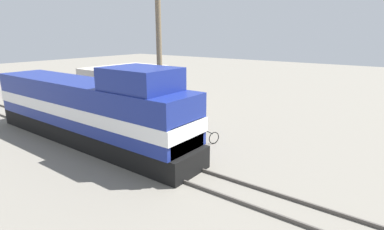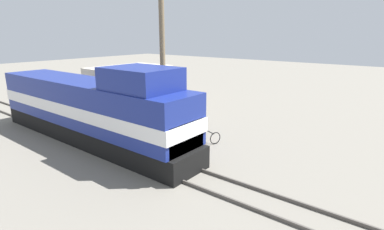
{
  "view_description": "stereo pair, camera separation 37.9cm",
  "coord_description": "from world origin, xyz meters",
  "px_view_note": "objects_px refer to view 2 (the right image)",
  "views": [
    {
      "loc": [
        -10.13,
        -13.45,
        6.41
      ],
      "look_at": [
        1.2,
        -5.0,
        2.56
      ],
      "focal_mm": 28.0,
      "sensor_mm": 36.0,
      "label": 1
    },
    {
      "loc": [
        -9.9,
        -13.75,
        6.41
      ],
      "look_at": [
        1.2,
        -5.0,
        2.56
      ],
      "focal_mm": 28.0,
      "sensor_mm": 36.0,
      "label": 2
    }
  ],
  "objects_px": {
    "vendor_umbrella": "(159,103)",
    "billboard_sign": "(117,81)",
    "person_bystander": "(191,129)",
    "locomotive": "(93,109)",
    "bicycle": "(207,134)",
    "utility_pole": "(162,46)"
  },
  "relations": [
    {
      "from": "person_bystander",
      "to": "vendor_umbrella",
      "type": "bearing_deg",
      "value": 72.99
    },
    {
      "from": "utility_pole",
      "to": "vendor_umbrella",
      "type": "bearing_deg",
      "value": -142.46
    },
    {
      "from": "utility_pole",
      "to": "bicycle",
      "type": "relative_size",
      "value": 5.39
    },
    {
      "from": "locomotive",
      "to": "bicycle",
      "type": "bearing_deg",
      "value": -48.56
    },
    {
      "from": "locomotive",
      "to": "vendor_umbrella",
      "type": "relative_size",
      "value": 7.43
    },
    {
      "from": "utility_pole",
      "to": "person_bystander",
      "type": "bearing_deg",
      "value": -121.8
    },
    {
      "from": "person_bystander",
      "to": "locomotive",
      "type": "bearing_deg",
      "value": 126.84
    },
    {
      "from": "utility_pole",
      "to": "person_bystander",
      "type": "height_order",
      "value": "utility_pole"
    },
    {
      "from": "bicycle",
      "to": "locomotive",
      "type": "bearing_deg",
      "value": -27.88
    },
    {
      "from": "vendor_umbrella",
      "to": "billboard_sign",
      "type": "bearing_deg",
      "value": 85.52
    },
    {
      "from": "locomotive",
      "to": "vendor_umbrella",
      "type": "bearing_deg",
      "value": -12.06
    },
    {
      "from": "locomotive",
      "to": "utility_pole",
      "type": "xyz_separation_m",
      "value": [
        6.87,
        0.71,
        3.47
      ]
    },
    {
      "from": "locomotive",
      "to": "bicycle",
      "type": "xyz_separation_m",
      "value": [
        4.54,
        -5.14,
        -1.66
      ]
    },
    {
      "from": "bicycle",
      "to": "person_bystander",
      "type": "bearing_deg",
      "value": -3.02
    },
    {
      "from": "person_bystander",
      "to": "utility_pole",
      "type": "bearing_deg",
      "value": 58.2
    },
    {
      "from": "locomotive",
      "to": "person_bystander",
      "type": "xyz_separation_m",
      "value": [
        3.52,
        -4.69,
        -1.19
      ]
    },
    {
      "from": "locomotive",
      "to": "person_bystander",
      "type": "relative_size",
      "value": 10.23
    },
    {
      "from": "billboard_sign",
      "to": "bicycle",
      "type": "distance_m",
      "value": 9.51
    },
    {
      "from": "locomotive",
      "to": "vendor_umbrella",
      "type": "xyz_separation_m",
      "value": [
        4.65,
        -0.99,
        -0.29
      ]
    },
    {
      "from": "billboard_sign",
      "to": "utility_pole",
      "type": "bearing_deg",
      "value": -61.39
    },
    {
      "from": "vendor_umbrella",
      "to": "bicycle",
      "type": "relative_size",
      "value": 1.08
    },
    {
      "from": "locomotive",
      "to": "bicycle",
      "type": "distance_m",
      "value": 7.06
    }
  ]
}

